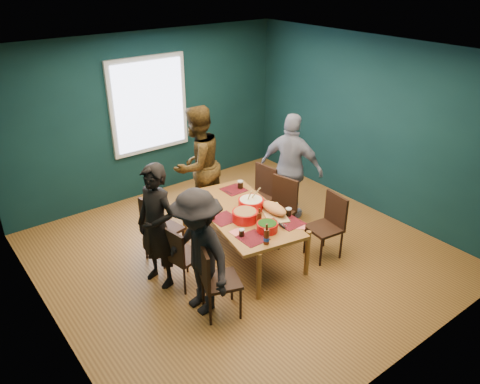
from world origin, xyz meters
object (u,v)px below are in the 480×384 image
object	(u,v)px
chair_right_far	(261,191)
bowl_salad	(245,215)
person_right	(291,168)
chair_right_mid	(281,205)
chair_left_far	(158,226)
person_near_left	(198,253)
chair_right_near	(330,221)
cutting_board	(274,209)
dining_table	(242,216)
person_far_left	(157,227)
bowl_herbs	(267,227)
bowl_dumpling	(251,203)
chair_left_mid	(180,253)
chair_left_near	(213,276)
person_back	(197,165)

from	to	relation	value
chair_right_far	bowl_salad	world-z (taller)	chair_right_far
person_right	chair_right_mid	bearing A→B (deg)	99.89
chair_right_mid	person_right	xyz separation A→B (m)	(0.52, 0.36, 0.30)
chair_left_far	person_near_left	world-z (taller)	person_near_left
chair_right_near	person_near_left	xyz separation A→B (m)	(-2.00, 0.13, 0.25)
chair_right_far	bowl_salad	distance (m)	1.20
bowl_salad	cutting_board	distance (m)	0.41
dining_table	person_far_left	xyz separation A→B (m)	(-1.16, 0.18, 0.17)
person_right	bowl_herbs	bearing A→B (deg)	102.21
chair_right_far	bowl_herbs	world-z (taller)	chair_right_far
bowl_dumpling	chair_left_mid	bearing A→B (deg)	-176.68
chair_left_near	cutting_board	bearing A→B (deg)	39.03
person_far_left	person_back	distance (m)	1.65
person_near_left	bowl_dumpling	size ratio (longest dim) A/B	4.51
dining_table	person_back	xyz separation A→B (m)	(0.11, 1.24, 0.28)
cutting_board	bowl_salad	bearing A→B (deg)	-170.12
person_near_left	bowl_herbs	bearing A→B (deg)	85.77
chair_right_near	bowl_salad	bearing A→B (deg)	162.79
chair_left_far	dining_table	bearing A→B (deg)	-43.27
chair_right_far	chair_right_near	distance (m)	1.24
chair_right_far	person_near_left	xyz separation A→B (m)	(-1.83, -1.11, 0.23)
person_far_left	chair_right_mid	bearing A→B (deg)	70.48
dining_table	chair_right_far	bearing A→B (deg)	45.86
chair_left_mid	cutting_board	bearing A→B (deg)	-20.17
person_near_left	person_right	bearing A→B (deg)	109.29
person_right	bowl_salad	size ratio (longest dim) A/B	5.14
chair_left_mid	bowl_dumpling	distance (m)	1.19
chair_left_far	chair_right_near	distance (m)	2.28
person_right	cutting_board	size ratio (longest dim) A/B	2.42
chair_right_mid	chair_right_near	bearing A→B (deg)	-85.55
chair_left_far	chair_right_far	world-z (taller)	chair_left_far
chair_left_far	chair_right_near	size ratio (longest dim) A/B	1.04
bowl_dumpling	chair_right_near	bearing A→B (deg)	-39.91
chair_right_mid	cutting_board	bearing A→B (deg)	-155.19
bowl_herbs	chair_right_near	bearing A→B (deg)	-6.24
dining_table	cutting_board	bearing A→B (deg)	-35.20
bowl_salad	bowl_dumpling	size ratio (longest dim) A/B	0.97
bowl_herbs	person_far_left	bearing A→B (deg)	146.00
chair_right_mid	chair_right_near	distance (m)	0.76
person_near_left	cutting_board	size ratio (longest dim) A/B	2.19
person_back	person_near_left	xyz separation A→B (m)	(-1.15, -1.79, -0.14)
bowl_dumpling	chair_right_mid	bearing A→B (deg)	4.30
person_back	person_right	distance (m)	1.41
person_back	person_right	bearing A→B (deg)	129.36
person_right	bowl_herbs	size ratio (longest dim) A/B	6.46
person_near_left	cutting_board	world-z (taller)	person_near_left
bowl_salad	dining_table	bearing A→B (deg)	60.46
person_far_left	bowl_herbs	distance (m)	1.33
dining_table	person_near_left	world-z (taller)	person_near_left
person_right	cutting_board	xyz separation A→B (m)	(-0.95, -0.70, -0.09)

